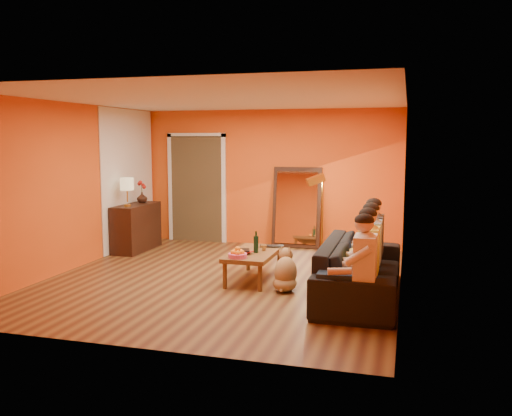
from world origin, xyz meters
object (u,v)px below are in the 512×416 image
(person_mid_left, at_px, (369,258))
(tumbler, at_px, (264,248))
(sideboard, at_px, (136,227))
(table_lamp, at_px, (127,192))
(mirror_frame, at_px, (297,207))
(floor_lamp, at_px, (322,220))
(person_mid_right, at_px, (372,249))
(coffee_table, at_px, (254,266))
(dog, at_px, (286,269))
(vase, at_px, (142,198))
(wine_bottle, at_px, (256,242))
(person_far_left, at_px, (365,268))
(laptop, at_px, (272,247))
(sofa, at_px, (360,269))
(person_far_right, at_px, (374,242))

(person_mid_left, bearing_deg, tumbler, 148.05)
(sideboard, relative_size, table_lamp, 2.31)
(mirror_frame, bearing_deg, floor_lamp, -61.22)
(mirror_frame, bearing_deg, person_mid_right, -61.29)
(table_lamp, xyz_separation_m, coffee_table, (2.68, -1.20, -0.90))
(dog, height_order, vase, vase)
(sideboard, bearing_deg, coffee_table, -29.17)
(dog, height_order, wine_bottle, wine_bottle)
(sideboard, xyz_separation_m, vase, (0.00, 0.25, 0.52))
(coffee_table, xyz_separation_m, floor_lamp, (0.79, 1.35, 0.51))
(mirror_frame, relative_size, person_far_left, 1.25)
(mirror_frame, height_order, laptop, mirror_frame)
(dog, bearing_deg, coffee_table, 159.29)
(laptop, relative_size, vase, 1.83)
(mirror_frame, distance_m, dog, 3.05)
(person_mid_left, xyz_separation_m, wine_bottle, (-1.64, 0.81, -0.03))
(person_mid_right, bearing_deg, person_mid_left, -90.00)
(sofa, distance_m, vase, 4.79)
(person_far_right, distance_m, vase, 4.63)
(tumbler, bearing_deg, person_far_right, 4.40)
(person_far_left, distance_m, laptop, 2.32)
(person_far_left, height_order, wine_bottle, person_far_left)
(person_far_left, bearing_deg, sofa, 97.41)
(dog, height_order, person_far_right, person_far_right)
(person_mid_left, relative_size, laptop, 3.35)
(person_mid_left, bearing_deg, wine_bottle, 153.74)
(sofa, height_order, dog, sofa)
(sofa, distance_m, person_far_right, 0.71)
(person_far_left, bearing_deg, sideboard, 146.38)
(tumbler, bearing_deg, person_far_left, -44.25)
(dog, bearing_deg, mirror_frame, 113.24)
(floor_lamp, xyz_separation_m, vase, (-3.47, 0.40, 0.23))
(person_mid_left, bearing_deg, vase, 149.20)
(table_lamp, xyz_separation_m, person_far_left, (4.37, -2.61, -0.49))
(person_mid_right, xyz_separation_m, laptop, (-1.51, 0.66, -0.18))
(coffee_table, height_order, person_mid_left, person_mid_left)
(person_mid_left, xyz_separation_m, laptop, (-1.51, 1.21, -0.18))
(person_far_left, height_order, person_far_right, same)
(sofa, xyz_separation_m, vase, (-4.24, 2.16, 0.59))
(person_mid_left, distance_m, wine_bottle, 1.83)
(coffee_table, bearing_deg, person_far_left, -39.50)
(dog, relative_size, wine_bottle, 1.90)
(tumbler, bearing_deg, person_mid_right, -15.29)
(tumbler, bearing_deg, sideboard, 153.83)
(person_mid_left, height_order, person_far_right, same)
(person_far_right, distance_m, tumbler, 1.58)
(person_far_left, bearing_deg, coffee_table, 140.18)
(table_lamp, bearing_deg, person_far_right, -12.33)
(sideboard, xyz_separation_m, laptop, (2.86, -1.15, 0.01))
(tumbler, distance_m, vase, 3.27)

